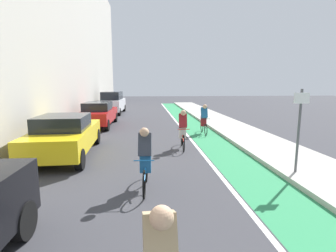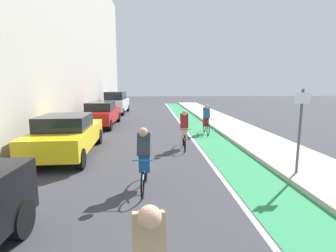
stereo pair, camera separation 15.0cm
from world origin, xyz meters
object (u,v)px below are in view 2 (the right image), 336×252
cyclist_mid (144,158)px  cyclist_trailing (184,129)px  parked_sedan_yellow_cab (67,134)px  cyclist_far (206,118)px  parked_suv_white (116,102)px  street_sign_post (300,123)px  parked_sedan_red (101,114)px

cyclist_mid → cyclist_trailing: size_ratio=1.00×
parked_sedan_yellow_cab → cyclist_far: (6.07, 3.81, 0.06)m
parked_sedan_yellow_cab → cyclist_far: size_ratio=2.82×
parked_sedan_yellow_cab → parked_suv_white: (-0.00, 13.92, 0.23)m
cyclist_trailing → parked_sedan_yellow_cab: bearing=-171.3°
cyclist_mid → cyclist_far: cyclist_mid is taller
cyclist_far → street_sign_post: size_ratio=0.71×
street_sign_post → cyclist_far: bearing=100.1°
cyclist_far → street_sign_post: street_sign_post is taller
parked_sedan_red → cyclist_trailing: size_ratio=2.74×
cyclist_trailing → cyclist_mid: bearing=-110.6°
parked_sedan_red → cyclist_trailing: 7.57m
cyclist_mid → cyclist_trailing: cyclist_trailing is taller
parked_suv_white → cyclist_trailing: 13.98m
cyclist_far → street_sign_post: bearing=-79.9°
parked_sedan_red → cyclist_far: 6.76m
parked_sedan_yellow_cab → parked_sedan_red: size_ratio=1.00×
parked_sedan_yellow_cab → cyclist_trailing: size_ratio=2.73×
parked_suv_white → street_sign_post: size_ratio=2.00×
parked_sedan_yellow_cab → cyclist_trailing: cyclist_trailing is taller
street_sign_post → parked_sedan_red: bearing=127.0°
parked_sedan_yellow_cab → cyclist_mid: cyclist_mid is taller
parked_sedan_yellow_cab → cyclist_trailing: bearing=8.7°
parked_suv_white → cyclist_mid: 17.54m
parked_sedan_red → cyclist_far: bearing=-26.1°
parked_suv_white → cyclist_mid: (2.95, -17.29, -0.21)m
cyclist_trailing → cyclist_far: 3.51m
cyclist_far → cyclist_mid: bearing=-113.5°
parked_suv_white → cyclist_far: bearing=-59.0°
cyclist_mid → parked_sedan_red: bearing=106.2°
parked_suv_white → street_sign_post: 18.27m
parked_sedan_red → parked_suv_white: size_ratio=1.00×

